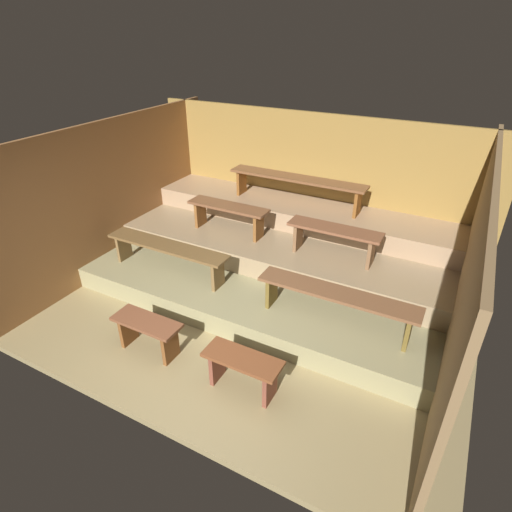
% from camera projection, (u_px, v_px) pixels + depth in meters
% --- Properties ---
extents(ground, '(5.87, 4.83, 0.08)m').
position_uv_depth(ground, '(257.00, 302.00, 6.12)').
color(ground, '#917E53').
extents(wall_back, '(5.87, 0.06, 2.31)m').
position_uv_depth(wall_back, '(313.00, 183.00, 7.10)').
color(wall_back, olive).
rests_on(wall_back, ground).
extents(wall_left, '(0.06, 4.83, 2.31)m').
position_uv_depth(wall_left, '(113.00, 195.00, 6.58)').
color(wall_left, brown).
rests_on(wall_left, ground).
extents(wall_right, '(0.06, 4.83, 2.31)m').
position_uv_depth(wall_right, '(467.00, 277.00, 4.48)').
color(wall_right, olive).
rests_on(wall_right, ground).
extents(platform_lower, '(5.07, 2.97, 0.31)m').
position_uv_depth(platform_lower, '(273.00, 274.00, 6.43)').
color(platform_lower, '#8A835B').
rests_on(platform_lower, ground).
extents(platform_middle, '(5.07, 1.94, 0.31)m').
position_uv_depth(platform_middle, '(287.00, 243.00, 6.67)').
color(platform_middle, '#917A59').
rests_on(platform_middle, platform_lower).
extents(platform_upper, '(5.07, 0.92, 0.31)m').
position_uv_depth(platform_upper, '(300.00, 214.00, 6.91)').
color(platform_upper, '#9D7E5E').
rests_on(platform_upper, platform_middle).
extents(bench_floor_left, '(0.87, 0.33, 0.46)m').
position_uv_depth(bench_floor_left, '(148.00, 329.00, 5.01)').
color(bench_floor_left, brown).
rests_on(bench_floor_left, ground).
extents(bench_floor_right, '(0.87, 0.33, 0.46)m').
position_uv_depth(bench_floor_right, '(243.00, 367.00, 4.47)').
color(bench_floor_right, brown).
rests_on(bench_floor_right, ground).
extents(bench_lower_left, '(1.96, 0.33, 0.46)m').
position_uv_depth(bench_lower_left, '(167.00, 250.00, 6.01)').
color(bench_lower_left, brown).
rests_on(bench_lower_left, platform_lower).
extents(bench_lower_right, '(1.96, 0.33, 0.46)m').
position_uv_depth(bench_lower_right, '(337.00, 298.00, 4.97)').
color(bench_lower_right, brown).
rests_on(bench_lower_right, platform_lower).
extents(bench_middle_left, '(1.31, 0.33, 0.46)m').
position_uv_depth(bench_middle_left, '(228.00, 212.00, 6.50)').
color(bench_middle_left, brown).
rests_on(bench_middle_left, platform_middle).
extents(bench_middle_right, '(1.31, 0.33, 0.46)m').
position_uv_depth(bench_middle_right, '(334.00, 235.00, 5.80)').
color(bench_middle_right, brown).
rests_on(bench_middle_right, platform_middle).
extents(bench_upper_center, '(2.29, 0.33, 0.46)m').
position_uv_depth(bench_upper_center, '(296.00, 182.00, 6.71)').
color(bench_upper_center, brown).
rests_on(bench_upper_center, platform_upper).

